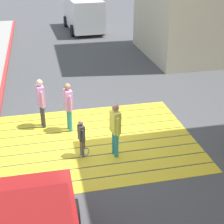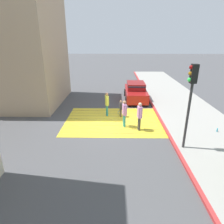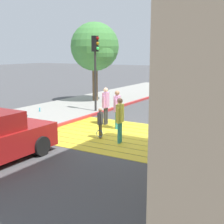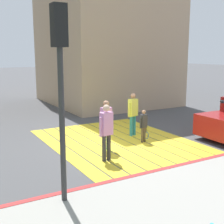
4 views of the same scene
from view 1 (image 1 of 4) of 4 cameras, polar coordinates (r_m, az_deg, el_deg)
name	(u,v)px [view 1 (image 1 of 4)]	position (r m, az deg, el deg)	size (l,w,h in m)	color
ground_plane	(96,141)	(11.13, -2.77, -4.94)	(120.00, 120.00, 0.00)	#4C4C4F
crosswalk_stripes	(96,141)	(11.12, -2.77, -4.91)	(6.40, 4.90, 0.01)	yellow
van_down_street	(83,13)	(25.78, -4.91, 16.25)	(2.55, 5.29, 2.35)	silver
pedestrian_adult_lead	(115,127)	(9.91, 0.55, -2.45)	(0.29, 0.49, 1.72)	teal
pedestrian_adult_trailing	(41,100)	(11.78, -11.81, 2.01)	(0.28, 0.51, 1.76)	#333338
pedestrian_adult_side	(69,104)	(11.39, -7.30, 1.38)	(0.29, 0.50, 1.73)	teal
pedestrian_child_with_racket	(82,137)	(10.06, -5.12, -4.15)	(0.31, 0.39, 1.22)	brown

